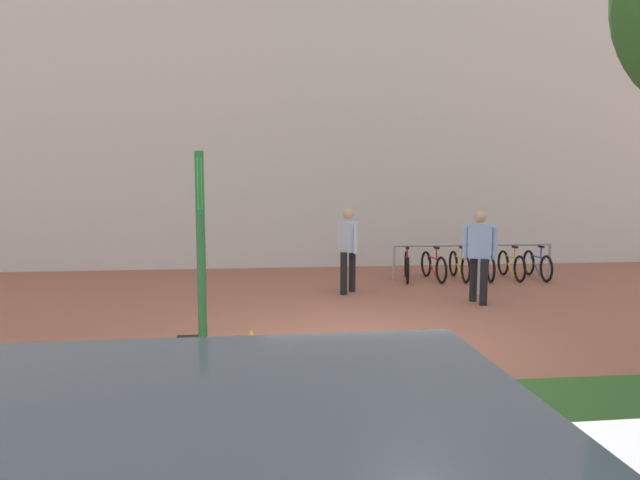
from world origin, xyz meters
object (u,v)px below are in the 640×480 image
parking_sign_post (201,252)px  bike_rack_cluster (472,264)px  bollard_steel (476,272)px  person_shirt_white (348,245)px  person_casual_tan (479,251)px  bike_at_sign (210,389)px

parking_sign_post → bike_rack_cluster: parking_sign_post is taller
parking_sign_post → bollard_steel: bearing=49.9°
bike_rack_cluster → person_shirt_white: bearing=-157.6°
bike_rack_cluster → person_shirt_white: (-3.11, -1.28, 0.64)m
person_casual_tan → bike_at_sign: bearing=-133.3°
bike_at_sign → person_casual_tan: 6.55m
parking_sign_post → person_shirt_white: size_ratio=1.46×
parking_sign_post → person_casual_tan: size_ratio=1.46×
bike_rack_cluster → bollard_steel: bearing=-109.1°
person_shirt_white → bike_rack_cluster: bearing=22.4°
parking_sign_post → person_shirt_white: (2.25, 6.04, -0.66)m
bike_rack_cluster → person_casual_tan: size_ratio=2.19×
parking_sign_post → person_shirt_white: bearing=69.5°
parking_sign_post → person_casual_tan: (4.51, 4.86, -0.66)m
person_casual_tan → parking_sign_post: bearing=-132.9°
bike_at_sign → bike_rack_cluster: bike_at_sign is taller
bike_at_sign → bollard_steel: bollard_steel is taller
person_shirt_white → person_casual_tan: same height
person_casual_tan → person_shirt_white: bearing=152.3°
parking_sign_post → bike_at_sign: (0.04, 0.12, -1.29)m
bike_at_sign → person_casual_tan: person_casual_tan is taller
bike_at_sign → person_shirt_white: size_ratio=0.98×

